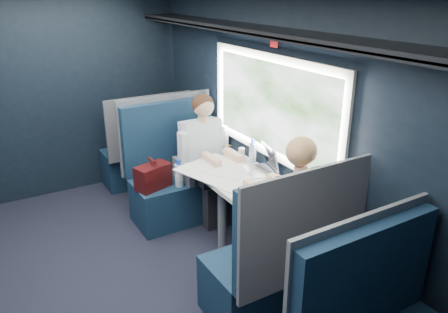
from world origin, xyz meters
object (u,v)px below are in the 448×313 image
laptop (264,164)px  bottle_small (253,152)px  man (206,152)px  cup (242,152)px  table (237,184)px  seat_bay_far (279,263)px  seat_row_front (146,152)px  seat_bay_near (177,178)px  woman (294,208)px

laptop → bottle_small: bearing=84.4°
man → cup: man is taller
table → seat_bay_far: 0.93m
seat_row_front → cup: (0.48, -1.41, 0.37)m
seat_row_front → seat_bay_far: bearing=-90.0°
table → bottle_small: bearing=33.4°
seat_row_front → man: 1.17m
seat_bay_far → bottle_small: seat_bay_far is taller
seat_row_front → laptop: (0.46, -1.83, 0.39)m
seat_bay_near → seat_bay_far: (0.01, -1.74, -0.01)m
cup → seat_bay_near: bearing=136.0°
woman → bottle_small: 0.94m
seat_bay_near → laptop: (0.47, -0.90, 0.38)m
woman → table: bearing=95.5°
seat_bay_far → table: bearing=78.2°
table → man: size_ratio=0.76×
laptop → cup: laptop is taller
seat_bay_near → woman: 1.63m
cup → woman: bearing=-101.8°
seat_bay_far → laptop: (0.46, 0.85, 0.39)m
man → bottle_small: bearing=-65.4°
seat_bay_near → man: size_ratio=0.95×
seat_bay_far → cup: seat_bay_far is taller
man → bottle_small: (0.23, -0.50, 0.12)m
woman → laptop: bearing=72.9°
seat_bay_near → man: man is taller
seat_row_front → man: man is taller
seat_bay_near → seat_bay_far: 1.74m
table → laptop: bearing=-6.2°
man → woman: bearing=-90.0°
seat_bay_near → cup: (0.49, -0.48, 0.36)m
table → laptop: laptop is taller
table → seat_bay_near: seat_bay_near is taller
seat_row_front → woman: bearing=-84.3°
seat_bay_near → bottle_small: seat_bay_near is taller
laptop → bottle_small: (0.02, 0.23, 0.04)m
woman → cup: woman is taller
seat_bay_far → seat_row_front: size_ratio=1.09×
bottle_small → seat_bay_far: bearing=-114.1°
table → laptop: (0.28, -0.03, 0.14)m
man → cup: (0.23, -0.31, 0.06)m
seat_bay_far → laptop: size_ratio=3.55×
seat_row_front → man: bearing=-77.2°
cup → seat_bay_far: bearing=-110.8°
seat_bay_far → seat_row_front: seat_bay_far is taller
man → laptop: size_ratio=3.72×
seat_bay_near → cup: seat_bay_near is taller
seat_row_front → woman: size_ratio=0.88×
seat_row_front → laptop: size_ratio=3.26×
seat_bay_far → woman: 0.43m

